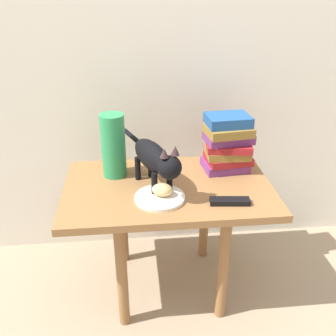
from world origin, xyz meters
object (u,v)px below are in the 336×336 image
at_px(bread_roll, 162,190).
at_px(side_table, 168,201).
at_px(plate, 160,198).
at_px(book_stack, 228,144).
at_px(cat, 155,159).
at_px(tv_remote, 230,201).
at_px(green_vase, 113,146).

bearing_deg(bread_roll, side_table, 72.36).
relative_size(side_table, plate, 4.37).
bearing_deg(plate, book_stack, 35.96).
xyz_separation_m(cat, tv_remote, (0.27, -0.15, -0.12)).
height_order(side_table, tv_remote, tv_remote).
bearing_deg(bread_roll, cat, 103.83).
bearing_deg(cat, side_table, 18.45).
distance_m(bread_roll, green_vase, 0.30).
distance_m(bread_roll, cat, 0.13).
distance_m(green_vase, tv_remote, 0.53).
distance_m(plate, green_vase, 0.31).
relative_size(book_stack, tv_remote, 1.66).
relative_size(plate, tv_remote, 1.29).
bearing_deg(plate, side_table, 67.90).
bearing_deg(book_stack, green_vase, -179.63).
bearing_deg(side_table, book_stack, 24.32).
bearing_deg(side_table, plate, -112.10).
bearing_deg(cat, plate, -83.33).
relative_size(plate, cat, 0.43).
xyz_separation_m(side_table, plate, (-0.04, -0.10, 0.08)).
bearing_deg(cat, green_vase, 140.21).
distance_m(cat, book_stack, 0.35).
distance_m(bread_roll, tv_remote, 0.26).
bearing_deg(tv_remote, cat, 157.61).
bearing_deg(book_stack, bread_roll, -143.56).
bearing_deg(green_vase, book_stack, 0.37).
height_order(bread_roll, cat, cat).
height_order(side_table, green_vase, green_vase).
xyz_separation_m(side_table, tv_remote, (0.22, -0.16, 0.08)).
xyz_separation_m(book_stack, green_vase, (-0.49, -0.00, 0.01)).
xyz_separation_m(side_table, cat, (-0.05, -0.02, 0.21)).
bearing_deg(side_table, green_vase, 151.23).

